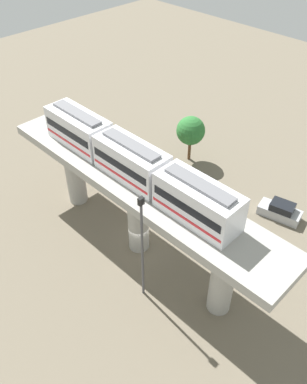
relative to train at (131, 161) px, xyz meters
The scene contains 8 objects.
ground_plane 9.51m from the train, 90.00° to the left, with size 120.00×120.00×0.00m, color #706654.
viaduct 3.54m from the train, 90.00° to the left, with size 5.20×28.85×7.96m.
train is the anchor object (origin of this frame).
parked_car_red 11.70m from the train, 135.23° to the right, with size 2.22×4.36×1.76m.
parked_car_blue 12.68m from the train, 163.94° to the left, with size 2.48×4.44×1.76m.
parked_car_silver 17.37m from the train, 148.92° to the left, with size 2.66×4.49×1.76m.
tree_near_viaduct 15.96m from the train, 158.79° to the right, with size 3.33×3.33×5.64m.
signal_post 6.87m from the train, 54.12° to the left, with size 0.44×0.28×10.56m.
Camera 1 is at (17.40, 19.34, 28.46)m, focal length 37.89 mm.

